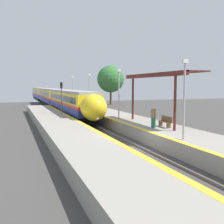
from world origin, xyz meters
name	(u,v)px	position (x,y,z in m)	size (l,w,h in m)	color
ground_plane	(132,150)	(0.00, 0.00, 0.00)	(120.00, 120.00, 0.00)	#423F3D
rail_left	(122,150)	(-0.72, 0.00, 0.07)	(0.08, 90.00, 0.15)	slate
rail_right	(142,148)	(0.72, 0.00, 0.07)	(0.08, 90.00, 0.15)	slate
train	(50,96)	(0.00, 43.31, 2.13)	(2.74, 70.86, 3.71)	black
platform_right	(179,139)	(3.69, 0.00, 0.51)	(4.16, 64.00, 1.03)	gray
platform_left	(82,146)	(-3.47, 0.00, 0.51)	(3.72, 64.00, 1.03)	gray
platform_bench	(165,121)	(4.03, 2.51, 1.49)	(0.44, 1.67, 0.89)	brown
person_waiting	(153,117)	(2.89, 2.44, 1.91)	(0.36, 0.23, 1.72)	#1E604C
railway_signal	(62,98)	(-1.98, 16.81, 2.89)	(0.28, 0.28, 4.77)	#59595E
lamppost_near	(184,94)	(2.36, -2.52, 3.88)	(0.36, 0.20, 4.96)	#9E9EA3
lamppost_mid	(119,91)	(2.36, 8.71, 3.88)	(0.36, 0.20, 4.96)	#9E9EA3
lamppost_far	(89,89)	(2.36, 19.93, 3.88)	(0.36, 0.20, 4.96)	#9E9EA3
lamppost_farthest	(73,88)	(2.36, 31.16, 3.88)	(0.36, 0.20, 4.96)	#9E9EA3
station_canopy	(157,77)	(4.30, 4.55, 5.13)	(2.02, 10.72, 4.43)	#511E19
background_tree_right	(111,79)	(13.83, 43.97, 5.88)	(6.22, 6.22, 9.00)	brown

